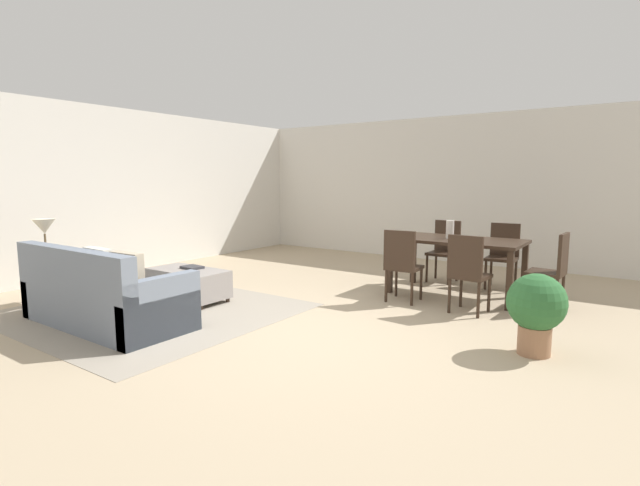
{
  "coord_description": "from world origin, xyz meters",
  "views": [
    {
      "loc": [
        2.79,
        -3.72,
        1.54
      ],
      "look_at": [
        -0.28,
        0.67,
        0.82
      ],
      "focal_mm": 26.62,
      "sensor_mm": 36.0,
      "label": 1
    }
  ],
  "objects_px": {
    "couch": "(103,297)",
    "vase_centerpiece": "(450,229)",
    "book_on_ottoman": "(192,267)",
    "dining_chair_near_left": "(402,262)",
    "dining_chair_far_right": "(503,252)",
    "dining_chair_head_east": "(554,266)",
    "ottoman_table": "(189,283)",
    "dining_table": "(457,246)",
    "dining_chair_far_left": "(445,247)",
    "potted_plant": "(536,307)",
    "dining_chair_near_right": "(468,270)",
    "side_table": "(48,271)",
    "table_lamp": "(44,228)"
  },
  "relations": [
    {
      "from": "couch",
      "to": "book_on_ottoman",
      "type": "bearing_deg",
      "value": 93.76
    },
    {
      "from": "side_table",
      "to": "book_on_ottoman",
      "type": "height_order",
      "value": "side_table"
    },
    {
      "from": "dining_chair_far_left",
      "to": "potted_plant",
      "type": "relative_size",
      "value": 1.27
    },
    {
      "from": "side_table",
      "to": "dining_chair_near_left",
      "type": "bearing_deg",
      "value": 37.02
    },
    {
      "from": "dining_chair_far_right",
      "to": "vase_centerpiece",
      "type": "distance_m",
      "value": 1.03
    },
    {
      "from": "dining_table",
      "to": "potted_plant",
      "type": "height_order",
      "value": "dining_table"
    },
    {
      "from": "table_lamp",
      "to": "book_on_ottoman",
      "type": "relative_size",
      "value": 2.02
    },
    {
      "from": "potted_plant",
      "to": "side_table",
      "type": "bearing_deg",
      "value": -162.49
    },
    {
      "from": "dining_chair_near_left",
      "to": "dining_chair_far_right",
      "type": "bearing_deg",
      "value": 62.54
    },
    {
      "from": "table_lamp",
      "to": "dining_chair_near_left",
      "type": "distance_m",
      "value": 4.38
    },
    {
      "from": "dining_chair_near_left",
      "to": "dining_chair_near_right",
      "type": "height_order",
      "value": "same"
    },
    {
      "from": "table_lamp",
      "to": "dining_chair_near_left",
      "type": "relative_size",
      "value": 0.57
    },
    {
      "from": "dining_chair_far_right",
      "to": "potted_plant",
      "type": "bearing_deg",
      "value": -70.11
    },
    {
      "from": "dining_chair_far_left",
      "to": "potted_plant",
      "type": "height_order",
      "value": "dining_chair_far_left"
    },
    {
      "from": "book_on_ottoman",
      "to": "ottoman_table",
      "type": "bearing_deg",
      "value": -85.98
    },
    {
      "from": "ottoman_table",
      "to": "vase_centerpiece",
      "type": "distance_m",
      "value": 3.49
    },
    {
      "from": "couch",
      "to": "vase_centerpiece",
      "type": "distance_m",
      "value": 4.3
    },
    {
      "from": "side_table",
      "to": "dining_chair_far_right",
      "type": "bearing_deg",
      "value": 44.36
    },
    {
      "from": "dining_chair_near_right",
      "to": "book_on_ottoman",
      "type": "relative_size",
      "value": 3.54
    },
    {
      "from": "ottoman_table",
      "to": "dining_chair_far_right",
      "type": "height_order",
      "value": "dining_chair_far_right"
    },
    {
      "from": "table_lamp",
      "to": "dining_chair_far_left",
      "type": "distance_m",
      "value": 5.44
    },
    {
      "from": "ottoman_table",
      "to": "dining_chair_far_right",
      "type": "xyz_separation_m",
      "value": [
        3.09,
        3.06,
        0.29
      ]
    },
    {
      "from": "dining_chair_near_left",
      "to": "table_lamp",
      "type": "bearing_deg",
      "value": -142.98
    },
    {
      "from": "couch",
      "to": "vase_centerpiece",
      "type": "bearing_deg",
      "value": 53.67
    },
    {
      "from": "dining_table",
      "to": "couch",
      "type": "bearing_deg",
      "value": -127.12
    },
    {
      "from": "potted_plant",
      "to": "ottoman_table",
      "type": "bearing_deg",
      "value": -172.87
    },
    {
      "from": "dining_chair_near_right",
      "to": "dining_chair_far_left",
      "type": "height_order",
      "value": "same"
    },
    {
      "from": "side_table",
      "to": "couch",
      "type": "bearing_deg",
      "value": -2.38
    },
    {
      "from": "dining_chair_near_left",
      "to": "vase_centerpiece",
      "type": "bearing_deg",
      "value": 66.22
    },
    {
      "from": "dining_chair_near_right",
      "to": "dining_chair_far_right",
      "type": "height_order",
      "value": "same"
    },
    {
      "from": "dining_chair_near_right",
      "to": "side_table",
      "type": "bearing_deg",
      "value": -149.24
    },
    {
      "from": "couch",
      "to": "dining_chair_head_east",
      "type": "bearing_deg",
      "value": 41.92
    },
    {
      "from": "dining_chair_head_east",
      "to": "dining_chair_near_left",
      "type": "bearing_deg",
      "value": -155.44
    },
    {
      "from": "dining_chair_near_left",
      "to": "potted_plant",
      "type": "bearing_deg",
      "value": -29.14
    },
    {
      "from": "dining_chair_near_right",
      "to": "dining_chair_head_east",
      "type": "height_order",
      "value": "same"
    },
    {
      "from": "vase_centerpiece",
      "to": "book_on_ottoman",
      "type": "xyz_separation_m",
      "value": [
        -2.61,
        -2.16,
        -0.46
      ]
    },
    {
      "from": "book_on_ottoman",
      "to": "dining_chair_far_left",
      "type": "bearing_deg",
      "value": 52.78
    },
    {
      "from": "dining_chair_far_left",
      "to": "dining_chair_far_right",
      "type": "relative_size",
      "value": 1.0
    },
    {
      "from": "side_table",
      "to": "dining_chair_far_left",
      "type": "bearing_deg",
      "value": 50.42
    },
    {
      "from": "dining_chair_far_right",
      "to": "potted_plant",
      "type": "xyz_separation_m",
      "value": [
        0.93,
        -2.56,
        -0.09
      ]
    },
    {
      "from": "table_lamp",
      "to": "dining_chair_far_right",
      "type": "distance_m",
      "value": 6.03
    },
    {
      "from": "dining_chair_far_left",
      "to": "ottoman_table",
      "type": "bearing_deg",
      "value": -126.52
    },
    {
      "from": "vase_centerpiece",
      "to": "dining_table",
      "type": "bearing_deg",
      "value": 13.82
    },
    {
      "from": "table_lamp",
      "to": "ottoman_table",
      "type": "bearing_deg",
      "value": 43.46
    },
    {
      "from": "dining_chair_near_left",
      "to": "book_on_ottoman",
      "type": "relative_size",
      "value": 3.54
    },
    {
      "from": "dining_chair_head_east",
      "to": "ottoman_table",
      "type": "bearing_deg",
      "value": -150.3
    },
    {
      "from": "dining_chair_near_right",
      "to": "book_on_ottoman",
      "type": "height_order",
      "value": "dining_chair_near_right"
    },
    {
      "from": "side_table",
      "to": "dining_chair_far_left",
      "type": "distance_m",
      "value": 5.43
    },
    {
      "from": "couch",
      "to": "potted_plant",
      "type": "height_order",
      "value": "couch"
    },
    {
      "from": "vase_centerpiece",
      "to": "side_table",
      "type": "bearing_deg",
      "value": -138.46
    }
  ]
}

